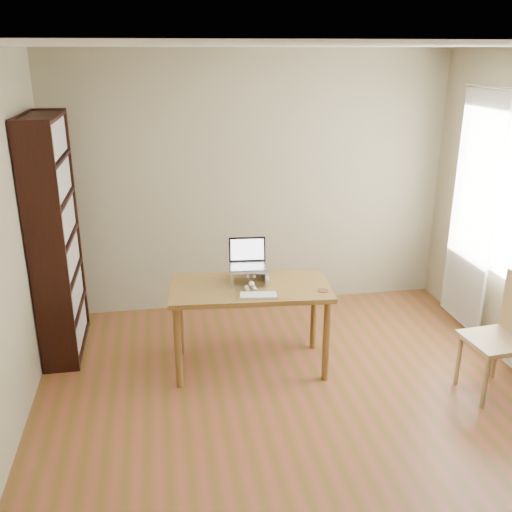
{
  "coord_description": "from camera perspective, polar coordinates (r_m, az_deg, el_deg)",
  "views": [
    {
      "loc": [
        -0.94,
        -3.32,
        2.58
      ],
      "look_at": [
        -0.2,
        0.92,
        1.02
      ],
      "focal_mm": 40.0,
      "sensor_mm": 36.0,
      "label": 1
    }
  ],
  "objects": [
    {
      "name": "coaster",
      "position": [
        4.62,
        6.72,
        -3.45
      ],
      "size": [
        0.09,
        0.09,
        0.01
      ],
      "primitive_type": "cylinder",
      "color": "brown",
      "rests_on": "desk"
    },
    {
      "name": "room",
      "position": [
        3.7,
        5.93,
        -0.37
      ],
      "size": [
        4.04,
        4.54,
        2.64
      ],
      "color": "brown",
      "rests_on": "ground"
    },
    {
      "name": "chair",
      "position": [
        4.83,
        23.66,
        -7.05
      ],
      "size": [
        0.46,
        0.46,
        0.97
      ],
      "rotation": [
        0.0,
        0.0,
        0.09
      ],
      "color": "tan",
      "rests_on": "ground"
    },
    {
      "name": "laptop",
      "position": [
        4.74,
        -0.87,
        -0.3
      ],
      "size": [
        0.32,
        0.28,
        0.22
      ],
      "rotation": [
        0.0,
        0.0,
        -0.08
      ],
      "color": "silver",
      "rests_on": "laptop_stand"
    },
    {
      "name": "curtains",
      "position": [
        5.21,
        23.87,
        2.53
      ],
      "size": [
        0.03,
        1.9,
        2.25
      ],
      "color": "white",
      "rests_on": "ground"
    },
    {
      "name": "cat",
      "position": [
        4.76,
        -0.93,
        -1.81
      ],
      "size": [
        0.24,
        0.48,
        0.15
      ],
      "rotation": [
        0.0,
        0.0,
        0.01
      ],
      "color": "#4F493E",
      "rests_on": "desk"
    },
    {
      "name": "keyboard",
      "position": [
        4.49,
        0.24,
        -3.95
      ],
      "size": [
        0.32,
        0.17,
        0.02
      ],
      "rotation": [
        0.0,
        0.0,
        -0.13
      ],
      "color": "silver",
      "rests_on": "desk"
    },
    {
      "name": "bookshelf",
      "position": [
        5.18,
        -19.4,
        1.63
      ],
      "size": [
        0.3,
        0.9,
        2.1
      ],
      "color": "black",
      "rests_on": "ground"
    },
    {
      "name": "desk",
      "position": [
        4.73,
        -0.59,
        -4.19
      ],
      "size": [
        1.36,
        0.76,
        0.75
      ],
      "rotation": [
        0.0,
        0.0,
        -0.08
      ],
      "color": "brown",
      "rests_on": "ground"
    },
    {
      "name": "laptop_stand",
      "position": [
        4.73,
        -0.76,
        -1.71
      ],
      "size": [
        0.32,
        0.25,
        0.13
      ],
      "rotation": [
        0.0,
        0.0,
        -0.08
      ],
      "color": "silver",
      "rests_on": "desk"
    }
  ]
}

